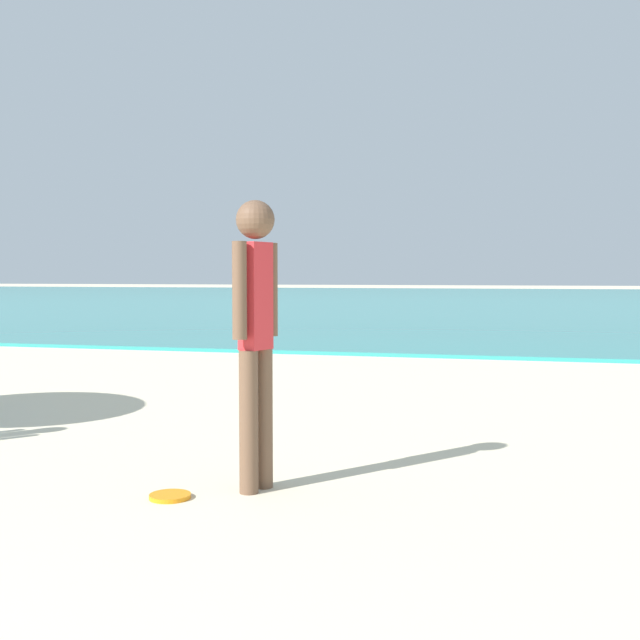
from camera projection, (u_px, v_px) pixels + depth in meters
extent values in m
cube|color=teal|center=(501.00, 299.00, 41.09)|extent=(160.00, 60.00, 0.06)
cylinder|color=brown|center=(249.00, 422.00, 4.61)|extent=(0.11, 0.11, 0.83)
cylinder|color=brown|center=(263.00, 418.00, 4.73)|extent=(0.11, 0.11, 0.83)
cube|color=red|center=(256.00, 296.00, 4.63)|extent=(0.17, 0.22, 0.62)
sphere|color=brown|center=(255.00, 220.00, 4.60)|extent=(0.23, 0.23, 0.23)
cylinder|color=brown|center=(240.00, 290.00, 4.50)|extent=(0.08, 0.08, 0.55)
cylinder|color=brown|center=(271.00, 290.00, 4.76)|extent=(0.08, 0.08, 0.55)
cylinder|color=orange|center=(170.00, 496.00, 4.52)|extent=(0.24, 0.24, 0.03)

